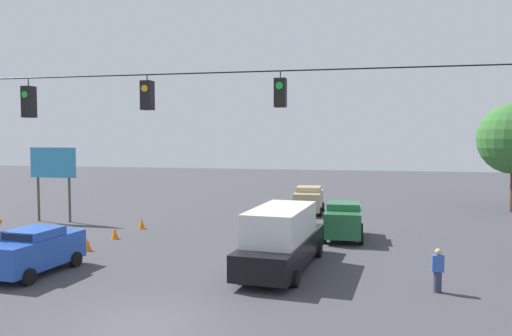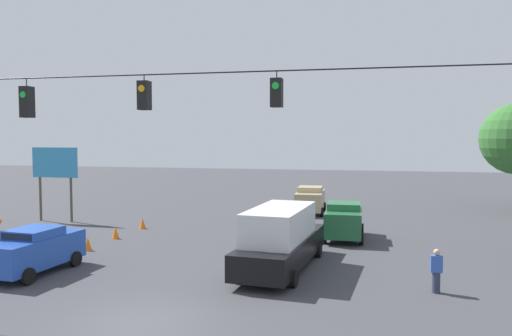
{
  "view_description": "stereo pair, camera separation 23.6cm",
  "coord_description": "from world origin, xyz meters",
  "px_view_note": "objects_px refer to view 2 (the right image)",
  "views": [
    {
      "loc": [
        -6.32,
        13.43,
        5.54
      ],
      "look_at": [
        -0.96,
        -11.16,
        3.96
      ],
      "focal_mm": 35.0,
      "sensor_mm": 36.0,
      "label": 1
    },
    {
      "loc": [
        -6.55,
        13.38,
        5.54
      ],
      "look_at": [
        -0.96,
        -11.16,
        3.96
      ],
      "focal_mm": 35.0,
      "sensor_mm": 36.0,
      "label": 2
    }
  ],
  "objects_px": {
    "overhead_signal_span": "(143,154)",
    "traffic_cone_fourth": "(143,223)",
    "box_truck_black_crossing_near": "(281,238)",
    "sedan_blue_parked_shoulder": "(34,250)",
    "traffic_cone_second": "(88,244)",
    "traffic_cone_third": "(116,233)",
    "pedestrian": "(436,271)",
    "roadside_billboard": "(55,168)",
    "traffic_cone_nearest": "(49,259)",
    "sedan_tan_oncoming_deep": "(310,199)",
    "sedan_green_oncoming_far": "(344,220)"
  },
  "relations": [
    {
      "from": "overhead_signal_span",
      "to": "traffic_cone_third",
      "type": "xyz_separation_m",
      "value": [
        6.78,
        -10.65,
        -4.69
      ]
    },
    {
      "from": "sedan_green_oncoming_far",
      "to": "traffic_cone_nearest",
      "type": "xyz_separation_m",
      "value": [
        11.97,
        8.72,
        -0.71
      ]
    },
    {
      "from": "sedan_green_oncoming_far",
      "to": "box_truck_black_crossing_near",
      "type": "relative_size",
      "value": 0.55
    },
    {
      "from": "sedan_blue_parked_shoulder",
      "to": "traffic_cone_second",
      "type": "bearing_deg",
      "value": -88.41
    },
    {
      "from": "sedan_tan_oncoming_deep",
      "to": "sedan_green_oncoming_far",
      "type": "relative_size",
      "value": 0.99
    },
    {
      "from": "sedan_tan_oncoming_deep",
      "to": "traffic_cone_third",
      "type": "height_order",
      "value": "sedan_tan_oncoming_deep"
    },
    {
      "from": "pedestrian",
      "to": "traffic_cone_nearest",
      "type": "bearing_deg",
      "value": -0.2
    },
    {
      "from": "traffic_cone_second",
      "to": "roadside_billboard",
      "type": "xyz_separation_m",
      "value": [
        6.7,
        -7.17,
        3.15
      ]
    },
    {
      "from": "sedan_tan_oncoming_deep",
      "to": "traffic_cone_third",
      "type": "bearing_deg",
      "value": 50.64
    },
    {
      "from": "traffic_cone_third",
      "to": "roadside_billboard",
      "type": "distance_m",
      "value": 8.47
    },
    {
      "from": "overhead_signal_span",
      "to": "traffic_cone_third",
      "type": "distance_m",
      "value": 13.47
    },
    {
      "from": "box_truck_black_crossing_near",
      "to": "pedestrian",
      "type": "relative_size",
      "value": 4.84
    },
    {
      "from": "sedan_tan_oncoming_deep",
      "to": "box_truck_black_crossing_near",
      "type": "xyz_separation_m",
      "value": [
        -0.58,
        15.53,
        0.3
      ]
    },
    {
      "from": "overhead_signal_span",
      "to": "roadside_billboard",
      "type": "bearing_deg",
      "value": -48.13
    },
    {
      "from": "traffic_cone_third",
      "to": "roadside_billboard",
      "type": "xyz_separation_m",
      "value": [
        6.6,
        -4.27,
        3.15
      ]
    },
    {
      "from": "box_truck_black_crossing_near",
      "to": "overhead_signal_span",
      "type": "bearing_deg",
      "value": 64.44
    },
    {
      "from": "sedan_green_oncoming_far",
      "to": "traffic_cone_second",
      "type": "bearing_deg",
      "value": 24.98
    },
    {
      "from": "traffic_cone_third",
      "to": "pedestrian",
      "type": "bearing_deg",
      "value": 158.98
    },
    {
      "from": "sedan_tan_oncoming_deep",
      "to": "traffic_cone_third",
      "type": "relative_size",
      "value": 6.5
    },
    {
      "from": "traffic_cone_fourth",
      "to": "roadside_billboard",
      "type": "height_order",
      "value": "roadside_billboard"
    },
    {
      "from": "traffic_cone_third",
      "to": "traffic_cone_fourth",
      "type": "bearing_deg",
      "value": -92.25
    },
    {
      "from": "traffic_cone_third",
      "to": "sedan_blue_parked_shoulder",
      "type": "bearing_deg",
      "value": 91.74
    },
    {
      "from": "traffic_cone_nearest",
      "to": "pedestrian",
      "type": "distance_m",
      "value": 15.65
    },
    {
      "from": "pedestrian",
      "to": "box_truck_black_crossing_near",
      "type": "bearing_deg",
      "value": -17.48
    },
    {
      "from": "traffic_cone_fourth",
      "to": "sedan_blue_parked_shoulder",
      "type": "bearing_deg",
      "value": 90.52
    },
    {
      "from": "roadside_billboard",
      "to": "sedan_blue_parked_shoulder",
      "type": "bearing_deg",
      "value": 121.15
    },
    {
      "from": "traffic_cone_nearest",
      "to": "traffic_cone_third",
      "type": "distance_m",
      "value": 6.01
    },
    {
      "from": "sedan_tan_oncoming_deep",
      "to": "traffic_cone_nearest",
      "type": "height_order",
      "value": "sedan_tan_oncoming_deep"
    },
    {
      "from": "traffic_cone_fourth",
      "to": "sedan_green_oncoming_far",
      "type": "bearing_deg",
      "value": 178.23
    },
    {
      "from": "box_truck_black_crossing_near",
      "to": "traffic_cone_nearest",
      "type": "distance_m",
      "value": 9.93
    },
    {
      "from": "sedan_tan_oncoming_deep",
      "to": "roadside_billboard",
      "type": "bearing_deg",
      "value": 23.94
    },
    {
      "from": "sedan_blue_parked_shoulder",
      "to": "traffic_cone_second",
      "type": "relative_size",
      "value": 6.9
    },
    {
      "from": "overhead_signal_span",
      "to": "traffic_cone_nearest",
      "type": "bearing_deg",
      "value": -34.99
    },
    {
      "from": "traffic_cone_nearest",
      "to": "pedestrian",
      "type": "height_order",
      "value": "pedestrian"
    },
    {
      "from": "traffic_cone_nearest",
      "to": "traffic_cone_fourth",
      "type": "height_order",
      "value": "same"
    },
    {
      "from": "sedan_green_oncoming_far",
      "to": "traffic_cone_nearest",
      "type": "relative_size",
      "value": 6.55
    },
    {
      "from": "overhead_signal_span",
      "to": "pedestrian",
      "type": "bearing_deg",
      "value": -153.02
    },
    {
      "from": "overhead_signal_span",
      "to": "box_truck_black_crossing_near",
      "type": "bearing_deg",
      "value": -115.56
    },
    {
      "from": "traffic_cone_second",
      "to": "roadside_billboard",
      "type": "relative_size",
      "value": 0.13
    },
    {
      "from": "overhead_signal_span",
      "to": "traffic_cone_fourth",
      "type": "bearing_deg",
      "value": -64.12
    },
    {
      "from": "box_truck_black_crossing_near",
      "to": "roadside_billboard",
      "type": "bearing_deg",
      "value": -27.23
    },
    {
      "from": "sedan_blue_parked_shoulder",
      "to": "traffic_cone_third",
      "type": "distance_m",
      "value": 7.03
    },
    {
      "from": "traffic_cone_third",
      "to": "sedan_green_oncoming_far",
      "type": "bearing_deg",
      "value": -167.43
    },
    {
      "from": "box_truck_black_crossing_near",
      "to": "traffic_cone_third",
      "type": "relative_size",
      "value": 11.94
    },
    {
      "from": "roadside_billboard",
      "to": "pedestrian",
      "type": "height_order",
      "value": "roadside_billboard"
    },
    {
      "from": "traffic_cone_third",
      "to": "pedestrian",
      "type": "distance_m",
      "value": 16.92
    },
    {
      "from": "traffic_cone_second",
      "to": "traffic_cone_fourth",
      "type": "xyz_separation_m",
      "value": [
        -0.02,
        -5.97,
        0.0
      ]
    },
    {
      "from": "sedan_blue_parked_shoulder",
      "to": "traffic_cone_second",
      "type": "height_order",
      "value": "sedan_blue_parked_shoulder"
    },
    {
      "from": "box_truck_black_crossing_near",
      "to": "sedan_green_oncoming_far",
      "type": "bearing_deg",
      "value": -108.07
    },
    {
      "from": "box_truck_black_crossing_near",
      "to": "traffic_cone_nearest",
      "type": "height_order",
      "value": "box_truck_black_crossing_near"
    }
  ]
}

